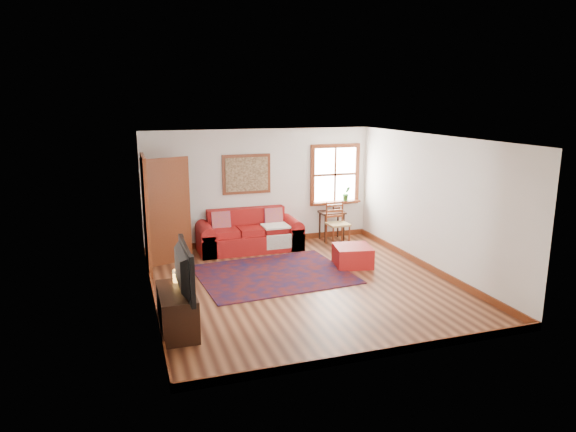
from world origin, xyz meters
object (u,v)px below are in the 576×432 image
object	(u,v)px
red_ottoman	(353,256)
media_cabinet	(177,311)
side_table	(332,217)
red_leather_sofa	(249,236)
ladder_back_chair	(337,222)

from	to	relation	value
red_ottoman	media_cabinet	size ratio (longest dim) A/B	0.64
media_cabinet	side_table	bearing A→B (deg)	43.61
red_ottoman	media_cabinet	bearing A→B (deg)	-141.81
red_ottoman	media_cabinet	distance (m)	3.95
red_leather_sofa	red_ottoman	xyz separation A→B (m)	(1.61, -1.68, -0.09)
red_leather_sofa	media_cabinet	size ratio (longest dim) A/B	2.04
red_ottoman	ladder_back_chair	xyz separation A→B (m)	(0.29, 1.43, 0.32)
red_leather_sofa	red_ottoman	size ratio (longest dim) A/B	3.20
side_table	media_cabinet	world-z (taller)	side_table
side_table	ladder_back_chair	xyz separation A→B (m)	(-0.05, -0.40, -0.02)
red_leather_sofa	media_cabinet	xyz separation A→B (m)	(-1.89, -3.51, 0.01)
red_ottoman	side_table	bearing A→B (deg)	90.03
media_cabinet	ladder_back_chair	bearing A→B (deg)	40.73
ladder_back_chair	media_cabinet	distance (m)	5.00
red_leather_sofa	side_table	distance (m)	1.97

